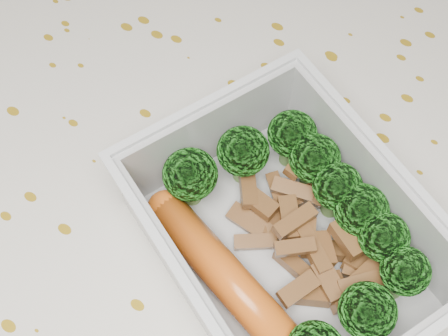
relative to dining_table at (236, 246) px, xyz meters
The scene contains 6 objects.
dining_table is the anchor object (origin of this frame).
tablecloth 0.05m from the dining_table, ahead, with size 1.46×0.96×0.19m.
lunch_container 0.12m from the dining_table, 24.35° to the right, with size 0.21×0.19×0.06m.
broccoli_florets 0.13m from the dining_table, ahead, with size 0.16×0.13×0.04m.
meat_pile 0.12m from the dining_table, 10.15° to the right, with size 0.11×0.09×0.03m.
sausage 0.13m from the dining_table, 58.76° to the right, with size 0.14×0.06×0.02m.
Camera 1 is at (0.09, -0.15, 1.11)m, focal length 50.00 mm.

